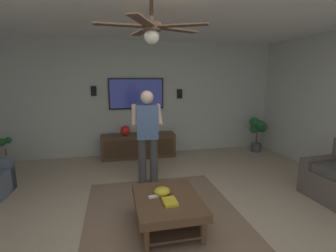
{
  "coord_description": "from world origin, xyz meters",
  "views": [
    {
      "loc": [
        -2.88,
        0.64,
        1.87
      ],
      "look_at": [
        0.99,
        -0.2,
        1.09
      ],
      "focal_mm": 26.86,
      "sensor_mm": 36.0,
      "label": 1
    }
  ],
  "objects_px": {
    "ceiling_fan": "(152,29)",
    "wall_speaker_right": "(94,91)",
    "coffee_table": "(168,205)",
    "potted_plant_short": "(4,150)",
    "tv": "(136,94)",
    "remote_white": "(155,196)",
    "vase_round": "(125,130)",
    "book": "(170,202)",
    "wall_speaker_left": "(180,94)",
    "media_console": "(139,146)",
    "bowl": "(162,191)",
    "potted_plant_tall": "(258,130)",
    "person_standing": "(147,132)"
  },
  "relations": [
    {
      "from": "tv",
      "to": "person_standing",
      "type": "bearing_deg",
      "value": 0.63
    },
    {
      "from": "potted_plant_short",
      "to": "ceiling_fan",
      "type": "bearing_deg",
      "value": -136.02
    },
    {
      "from": "media_console",
      "to": "vase_round",
      "type": "bearing_deg",
      "value": -85.52
    },
    {
      "from": "wall_speaker_right",
      "to": "remote_white",
      "type": "bearing_deg",
      "value": -164.23
    },
    {
      "from": "media_console",
      "to": "wall_speaker_right",
      "type": "xyz_separation_m",
      "value": [
        0.25,
        0.96,
        1.27
      ]
    },
    {
      "from": "potted_plant_short",
      "to": "tv",
      "type": "bearing_deg",
      "value": -81.86
    },
    {
      "from": "coffee_table",
      "to": "book",
      "type": "relative_size",
      "value": 4.55
    },
    {
      "from": "bowl",
      "to": "vase_round",
      "type": "height_order",
      "value": "vase_round"
    },
    {
      "from": "coffee_table",
      "to": "media_console",
      "type": "xyz_separation_m",
      "value": [
        2.91,
        0.07,
        -0.02
      ]
    },
    {
      "from": "person_standing",
      "to": "vase_round",
      "type": "distance_m",
      "value": 1.55
    },
    {
      "from": "tv",
      "to": "coffee_table",
      "type": "bearing_deg",
      "value": 1.32
    },
    {
      "from": "vase_round",
      "to": "wall_speaker_left",
      "type": "bearing_deg",
      "value": -78.43
    },
    {
      "from": "tv",
      "to": "wall_speaker_right",
      "type": "bearing_deg",
      "value": -90.78
    },
    {
      "from": "tv",
      "to": "wall_speaker_left",
      "type": "bearing_deg",
      "value": 90.72
    },
    {
      "from": "potted_plant_short",
      "to": "ceiling_fan",
      "type": "height_order",
      "value": "ceiling_fan"
    },
    {
      "from": "tv",
      "to": "remote_white",
      "type": "xyz_separation_m",
      "value": [
        -3.11,
        0.08,
        -1.07
      ]
    },
    {
      "from": "potted_plant_tall",
      "to": "vase_round",
      "type": "relative_size",
      "value": 4.01
    },
    {
      "from": "tv",
      "to": "book",
      "type": "bearing_deg",
      "value": 1.24
    },
    {
      "from": "person_standing",
      "to": "vase_round",
      "type": "relative_size",
      "value": 7.45
    },
    {
      "from": "media_console",
      "to": "coffee_table",
      "type": "bearing_deg",
      "value": 1.43
    },
    {
      "from": "media_console",
      "to": "ceiling_fan",
      "type": "relative_size",
      "value": 1.44
    },
    {
      "from": "person_standing",
      "to": "bowl",
      "type": "xyz_separation_m",
      "value": [
        -1.31,
        -0.01,
        -0.49
      ]
    },
    {
      "from": "person_standing",
      "to": "bowl",
      "type": "relative_size",
      "value": 7.99
    },
    {
      "from": "tv",
      "to": "bowl",
      "type": "relative_size",
      "value": 6.24
    },
    {
      "from": "tv",
      "to": "wall_speaker_left",
      "type": "height_order",
      "value": "tv"
    },
    {
      "from": "ceiling_fan",
      "to": "remote_white",
      "type": "bearing_deg",
      "value": -14.67
    },
    {
      "from": "vase_round",
      "to": "wall_speaker_left",
      "type": "height_order",
      "value": "wall_speaker_left"
    },
    {
      "from": "media_console",
      "to": "wall_speaker_left",
      "type": "height_order",
      "value": "wall_speaker_left"
    },
    {
      "from": "ceiling_fan",
      "to": "wall_speaker_right",
      "type": "bearing_deg",
      "value": 15.25
    },
    {
      "from": "potted_plant_short",
      "to": "person_standing",
      "type": "bearing_deg",
      "value": -115.93
    },
    {
      "from": "wall_speaker_right",
      "to": "bowl",
      "type": "bearing_deg",
      "value": -162.17
    },
    {
      "from": "tv",
      "to": "potted_plant_short",
      "type": "relative_size",
      "value": 2.0
    },
    {
      "from": "person_standing",
      "to": "wall_speaker_left",
      "type": "distance_m",
      "value": 2.11
    },
    {
      "from": "vase_round",
      "to": "media_console",
      "type": "bearing_deg",
      "value": -85.52
    },
    {
      "from": "remote_white",
      "to": "tv",
      "type": "bearing_deg",
      "value": 81.16
    },
    {
      "from": "remote_white",
      "to": "wall_speaker_right",
      "type": "xyz_separation_m",
      "value": [
        3.12,
        0.88,
        1.14
      ]
    },
    {
      "from": "potted_plant_tall",
      "to": "ceiling_fan",
      "type": "distance_m",
      "value": 4.49
    },
    {
      "from": "tv",
      "to": "vase_round",
      "type": "height_order",
      "value": "tv"
    },
    {
      "from": "coffee_table",
      "to": "tv",
      "type": "xyz_separation_m",
      "value": [
        3.15,
        0.07,
        1.18
      ]
    },
    {
      "from": "person_standing",
      "to": "wall_speaker_right",
      "type": "bearing_deg",
      "value": 33.26
    },
    {
      "from": "media_console",
      "to": "bowl",
      "type": "height_order",
      "value": "media_console"
    },
    {
      "from": "tv",
      "to": "potted_plant_short",
      "type": "height_order",
      "value": "tv"
    },
    {
      "from": "coffee_table",
      "to": "potted_plant_short",
      "type": "height_order",
      "value": "potted_plant_short"
    },
    {
      "from": "wall_speaker_left",
      "to": "ceiling_fan",
      "type": "height_order",
      "value": "ceiling_fan"
    },
    {
      "from": "coffee_table",
      "to": "bowl",
      "type": "xyz_separation_m",
      "value": [
        0.09,
        0.05,
        0.15
      ]
    },
    {
      "from": "wall_speaker_left",
      "to": "coffee_table",
      "type": "bearing_deg",
      "value": 162.74
    },
    {
      "from": "vase_round",
      "to": "ceiling_fan",
      "type": "bearing_deg",
      "value": -175.98
    },
    {
      "from": "coffee_table",
      "to": "person_standing",
      "type": "bearing_deg",
      "value": 2.2
    },
    {
      "from": "media_console",
      "to": "ceiling_fan",
      "type": "xyz_separation_m",
      "value": [
        -2.92,
        0.1,
        2.09
      ]
    },
    {
      "from": "potted_plant_short",
      "to": "vase_round",
      "type": "xyz_separation_m",
      "value": [
        0.13,
        -2.47,
        0.26
      ]
    }
  ]
}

